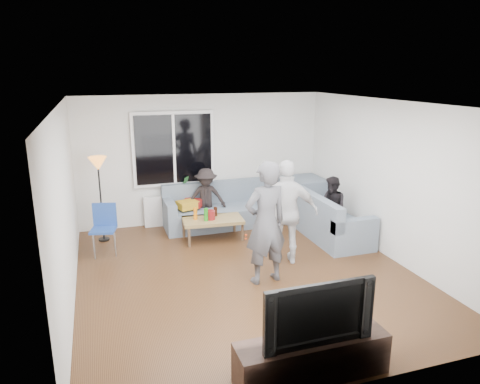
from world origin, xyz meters
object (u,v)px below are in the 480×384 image
object	(u,v)px
side_chair	(103,230)
television	(314,309)
spectator_right	(332,208)
sofa_right_section	(329,214)
player_right	(287,212)
sofa_back_section	(222,205)
tv_console	(312,358)
floor_lamp	(101,200)
coffee_table	(213,229)
player_left	(266,223)
spectator_back	(206,198)

from	to	relation	value
side_chair	television	distance (m)	4.43
spectator_right	side_chair	bearing A→B (deg)	-103.76
sofa_right_section	side_chair	size ratio (longest dim) A/B	2.33
player_right	spectator_right	size ratio (longest dim) A/B	1.46
sofa_back_section	sofa_right_section	distance (m)	2.12
tv_console	floor_lamp	bearing A→B (deg)	112.33
coffee_table	spectator_right	world-z (taller)	spectator_right
sofa_right_section	television	world-z (taller)	television
player_left	spectator_back	distance (m)	2.65
spectator_back	spectator_right	bearing A→B (deg)	-21.97
coffee_table	spectator_back	distance (m)	0.81
sofa_back_section	television	bearing A→B (deg)	-94.71
player_left	tv_console	world-z (taller)	player_left
coffee_table	side_chair	distance (m)	1.96
spectator_right	television	bearing A→B (deg)	-38.60
player_right	spectator_back	size ratio (longest dim) A/B	1.42
player_right	floor_lamp	bearing A→B (deg)	-16.75
side_chair	player_left	world-z (taller)	player_left
sofa_back_section	tv_console	xyz separation A→B (m)	(-0.39, -4.77, -0.20)
sofa_back_section	television	distance (m)	4.80
sofa_right_section	television	bearing A→B (deg)	149.02
sofa_right_section	spectator_right	world-z (taller)	spectator_right
player_left	sofa_right_section	bearing A→B (deg)	-151.09
sofa_back_section	spectator_back	distance (m)	0.36
coffee_table	floor_lamp	size ratio (longest dim) A/B	0.71
sofa_back_section	sofa_right_section	bearing A→B (deg)	-33.75
tv_console	player_right	bearing A→B (deg)	71.60
side_chair	player_right	distance (m)	3.11
floor_lamp	player_left	xyz separation A→B (m)	(2.24, -2.48, 0.13)
floor_lamp	player_left	bearing A→B (deg)	-47.85
player_left	side_chair	bearing A→B (deg)	-47.48
sofa_back_section	floor_lamp	xyz separation A→B (m)	(-2.31, -0.11, 0.36)
tv_console	coffee_table	bearing A→B (deg)	89.63
coffee_table	television	bearing A→B (deg)	-90.37
spectator_back	tv_console	xyz separation A→B (m)	(-0.08, -4.80, -0.38)
coffee_table	television	world-z (taller)	television
player_right	spectator_back	distance (m)	2.24
side_chair	tv_console	distance (m)	4.42
side_chair	television	xyz separation A→B (m)	(1.91, -3.98, 0.34)
player_right	spectator_right	bearing A→B (deg)	-131.40
player_right	spectator_right	distance (m)	1.48
television	spectator_back	bearing A→B (deg)	89.01
side_chair	player_right	size ratio (longest dim) A/B	0.51
sofa_back_section	sofa_right_section	world-z (taller)	same
spectator_right	spectator_back	distance (m)	2.45
player_left	spectator_back	size ratio (longest dim) A/B	1.53
spectator_right	tv_console	distance (m)	4.12
sofa_right_section	coffee_table	xyz separation A→B (m)	(-2.13, 0.50, -0.22)
spectator_back	television	size ratio (longest dim) A/B	1.03
sofa_back_section	sofa_right_section	xyz separation A→B (m)	(1.76, -1.18, 0.00)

